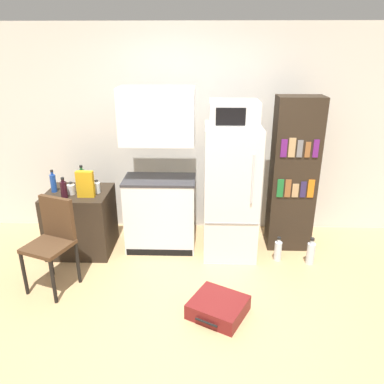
# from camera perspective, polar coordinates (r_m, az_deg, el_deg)

# --- Properties ---
(ground_plane) EXTENTS (24.00, 24.00, 0.00)m
(ground_plane) POSITION_cam_1_polar(r_m,az_deg,el_deg) (3.60, -0.90, -19.17)
(ground_plane) COLOR tan
(wall_back) EXTENTS (6.40, 0.10, 2.60)m
(wall_back) POSITION_cam_1_polar(r_m,az_deg,el_deg) (4.84, 2.48, 9.05)
(wall_back) COLOR silver
(wall_back) RESTS_ON ground_plane
(side_table) EXTENTS (0.73, 0.65, 0.75)m
(side_table) POSITION_cam_1_polar(r_m,az_deg,el_deg) (4.69, -16.55, -4.26)
(side_table) COLOR #2D2319
(side_table) RESTS_ON ground_plane
(kitchen_hutch) EXTENTS (0.84, 0.47, 1.93)m
(kitchen_hutch) POSITION_cam_1_polar(r_m,az_deg,el_deg) (4.38, -5.00, 1.88)
(kitchen_hutch) COLOR white
(kitchen_hutch) RESTS_ON ground_plane
(refrigerator) EXTENTS (0.61, 0.66, 1.54)m
(refrigerator) POSITION_cam_1_polar(r_m,az_deg,el_deg) (4.32, 5.91, -0.01)
(refrigerator) COLOR silver
(refrigerator) RESTS_ON ground_plane
(microwave) EXTENTS (0.52, 0.42, 0.26)m
(microwave) POSITION_cam_1_polar(r_m,az_deg,el_deg) (4.08, 6.39, 11.84)
(microwave) COLOR silver
(microwave) RESTS_ON refrigerator
(bookshelf) EXTENTS (0.52, 0.32, 1.83)m
(bookshelf) POSITION_cam_1_polar(r_m,az_deg,el_deg) (4.54, 15.18, 2.39)
(bookshelf) COLOR #2D2319
(bookshelf) RESTS_ON ground_plane
(bottle_milk_white) EXTENTS (0.09, 0.09, 0.14)m
(bottle_milk_white) POSITION_cam_1_polar(r_m,az_deg,el_deg) (4.48, -17.94, 0.42)
(bottle_milk_white) COLOR white
(bottle_milk_white) RESTS_ON side_table
(bottle_wine_dark) EXTENTS (0.07, 0.07, 0.24)m
(bottle_wine_dark) POSITION_cam_1_polar(r_m,az_deg,el_deg) (4.38, -18.95, 0.38)
(bottle_wine_dark) COLOR black
(bottle_wine_dark) RESTS_ON side_table
(bottle_clear_short) EXTENTS (0.08, 0.08, 0.15)m
(bottle_clear_short) POSITION_cam_1_polar(r_m,az_deg,el_deg) (4.44, -14.29, 0.68)
(bottle_clear_short) COLOR silver
(bottle_clear_short) RESTS_ON side_table
(bottle_blue_soda) EXTENTS (0.07, 0.07, 0.27)m
(bottle_blue_soda) POSITION_cam_1_polar(r_m,az_deg,el_deg) (4.60, -20.39, 1.34)
(bottle_blue_soda) COLOR #1E47A3
(bottle_blue_soda) RESTS_ON side_table
(bottle_green_tall) EXTENTS (0.07, 0.07, 0.27)m
(bottle_green_tall) POSITION_cam_1_polar(r_m,az_deg,el_deg) (4.65, -16.39, 2.08)
(bottle_green_tall) COLOR #1E6028
(bottle_green_tall) RESTS_ON side_table
(cereal_box) EXTENTS (0.19, 0.07, 0.30)m
(cereal_box) POSITION_cam_1_polar(r_m,az_deg,el_deg) (4.32, -15.95, 1.15)
(cereal_box) COLOR gold
(cereal_box) RESTS_ON side_table
(chair) EXTENTS (0.52, 0.52, 0.95)m
(chair) POSITION_cam_1_polar(r_m,az_deg,el_deg) (4.02, -20.39, -6.20)
(chair) COLOR black
(chair) RESTS_ON ground_plane
(suitcase_large_flat) EXTENTS (0.63, 0.61, 0.15)m
(suitcase_large_flat) POSITION_cam_1_polar(r_m,az_deg,el_deg) (3.64, 4.01, -17.11)
(suitcase_large_flat) COLOR maroon
(suitcase_large_flat) RESTS_ON ground_plane
(water_bottle_front) EXTENTS (0.08, 0.08, 0.30)m
(water_bottle_front) POSITION_cam_1_polar(r_m,az_deg,el_deg) (4.50, 12.96, -8.67)
(water_bottle_front) COLOR silver
(water_bottle_front) RESTS_ON ground_plane
(water_bottle_middle) EXTENTS (0.09, 0.09, 0.33)m
(water_bottle_middle) POSITION_cam_1_polar(r_m,az_deg,el_deg) (4.52, 17.63, -8.82)
(water_bottle_middle) COLOR silver
(water_bottle_middle) RESTS_ON ground_plane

